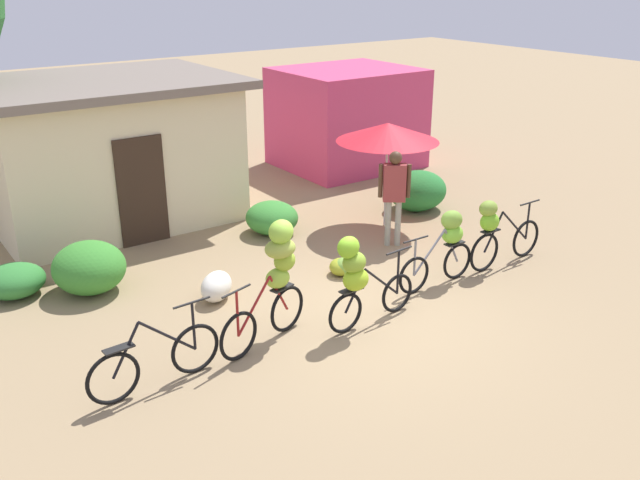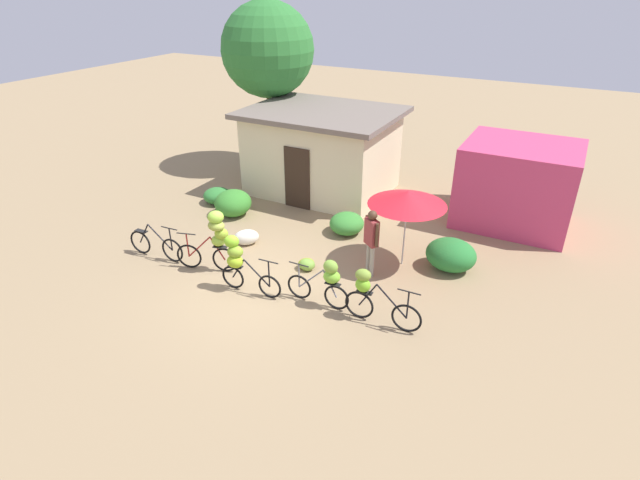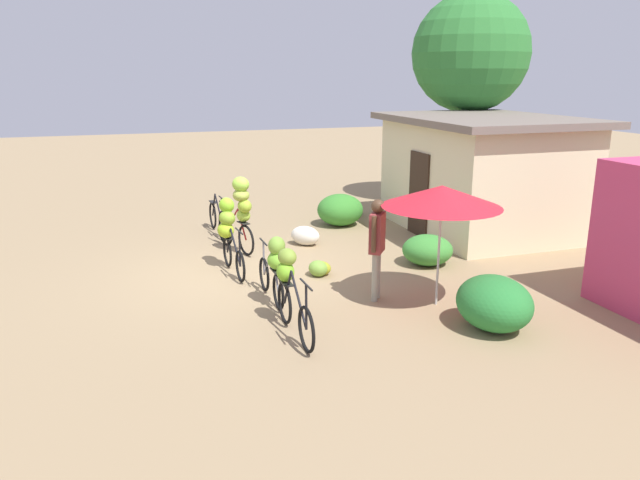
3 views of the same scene
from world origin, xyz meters
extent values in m
plane|color=#957C59|center=(0.00, 0.00, 0.00)|extent=(60.00, 60.00, 0.00)
cube|color=beige|center=(-1.50, 6.29, 1.32)|extent=(4.45, 3.39, 2.64)
cube|color=#72665B|center=(-1.50, 6.29, 2.72)|extent=(4.95, 3.89, 0.16)
cube|color=#332319|center=(-1.50, 4.57, 1.00)|extent=(0.90, 0.06, 2.00)
cube|color=#CA3B67|center=(4.80, 6.75, 1.22)|extent=(3.20, 2.80, 2.44)
ellipsoid|color=#327D34|center=(-4.03, 3.65, 0.26)|extent=(0.95, 0.90, 0.51)
ellipsoid|color=#39862E|center=(-3.00, 3.13, 0.41)|extent=(1.13, 1.19, 0.81)
ellipsoid|color=#3A8A34|center=(0.68, 3.67, 0.31)|extent=(1.00, 1.04, 0.62)
ellipsoid|color=#297A33|center=(3.89, 3.07, 0.42)|extent=(1.28, 1.09, 0.83)
cylinder|color=beige|center=(2.72, 2.74, 0.99)|extent=(0.04, 0.04, 1.98)
cone|color=red|center=(2.72, 2.74, 1.88)|extent=(1.97, 1.97, 0.35)
torus|color=black|center=(-2.66, 0.04, 0.33)|extent=(0.67, 0.09, 0.67)
torus|color=black|center=(-3.74, -0.03, 0.33)|extent=(0.67, 0.09, 0.67)
cylinder|color=black|center=(-3.55, -0.02, 0.64)|extent=(0.41, 0.06, 0.63)
cylinder|color=black|center=(-3.01, 0.02, 0.64)|extent=(0.73, 0.08, 0.64)
cylinder|color=black|center=(-2.66, 0.04, 0.98)|extent=(0.50, 0.06, 0.03)
cylinder|color=black|center=(-2.66, 0.04, 0.66)|extent=(0.04, 0.04, 0.65)
cube|color=black|center=(-3.63, -0.02, 0.70)|extent=(0.37, 0.16, 0.02)
torus|color=black|center=(-2.06, 0.00, 0.34)|extent=(0.66, 0.24, 0.67)
torus|color=black|center=(-1.14, 0.28, 0.34)|extent=(0.66, 0.24, 0.67)
cylinder|color=maroon|center=(-1.30, 0.23, 0.65)|extent=(0.37, 0.14, 0.64)
cylinder|color=maroon|center=(-1.76, 0.09, 0.65)|extent=(0.64, 0.22, 0.65)
cylinder|color=black|center=(-2.06, 0.00, 0.99)|extent=(0.49, 0.17, 0.03)
cylinder|color=maroon|center=(-2.06, 0.00, 0.66)|extent=(0.04, 0.04, 0.65)
cube|color=black|center=(-1.23, 0.25, 0.70)|extent=(0.38, 0.24, 0.02)
ellipsoid|color=#99C03A|center=(-1.28, 0.27, 0.85)|extent=(0.39, 0.32, 0.28)
ellipsoid|color=#8EAD2D|center=(-1.16, 0.28, 1.08)|extent=(0.42, 0.39, 0.29)
ellipsoid|color=#95A63E|center=(-1.26, 0.23, 1.30)|extent=(0.44, 0.35, 0.26)
ellipsoid|color=#91C43B|center=(-1.24, 0.23, 1.54)|extent=(0.50, 0.48, 0.32)
torus|color=black|center=(0.50, -0.18, 0.30)|extent=(0.60, 0.09, 0.60)
torus|color=black|center=(-0.50, -0.24, 0.30)|extent=(0.60, 0.09, 0.60)
cylinder|color=black|center=(-0.33, -0.23, 0.59)|extent=(0.39, 0.06, 0.59)
cylinder|color=black|center=(0.18, -0.20, 0.59)|extent=(0.68, 0.08, 0.60)
cylinder|color=black|center=(0.50, -0.18, 0.98)|extent=(0.50, 0.06, 0.03)
cylinder|color=black|center=(0.50, -0.18, 0.64)|extent=(0.04, 0.04, 0.68)
cube|color=black|center=(-0.40, -0.23, 0.63)|extent=(0.37, 0.16, 0.02)
ellipsoid|color=#98C024|center=(-0.36, -0.28, 0.80)|extent=(0.44, 0.38, 0.31)
ellipsoid|color=#7FA52B|center=(-0.37, -0.24, 1.04)|extent=(0.45, 0.40, 0.29)
ellipsoid|color=#7DBD24|center=(-0.46, -0.22, 1.28)|extent=(0.43, 0.39, 0.30)
torus|color=black|center=(1.12, 0.14, 0.31)|extent=(0.62, 0.06, 0.62)
torus|color=black|center=(2.08, 0.15, 0.31)|extent=(0.62, 0.06, 0.62)
cylinder|color=slate|center=(1.91, 0.14, 0.62)|extent=(0.37, 0.04, 0.64)
cylinder|color=slate|center=(1.43, 0.14, 0.62)|extent=(0.65, 0.04, 0.65)
cylinder|color=black|center=(1.12, 0.14, 0.91)|extent=(0.50, 0.03, 0.03)
cylinder|color=slate|center=(1.12, 0.14, 0.61)|extent=(0.04, 0.04, 0.61)
cube|color=black|center=(1.98, 0.14, 0.65)|extent=(0.36, 0.14, 0.02)
ellipsoid|color=#79BF32|center=(1.95, 0.17, 0.81)|extent=(0.43, 0.37, 0.30)
ellipsoid|color=#78A537|center=(1.91, 0.18, 1.05)|extent=(0.41, 0.36, 0.31)
torus|color=black|center=(3.74, 0.11, 0.34)|extent=(0.68, 0.06, 0.67)
torus|color=black|center=(2.66, 0.09, 0.34)|extent=(0.68, 0.06, 0.67)
cylinder|color=black|center=(2.85, 0.10, 0.66)|extent=(0.41, 0.04, 0.66)
cylinder|color=black|center=(3.39, 0.11, 0.66)|extent=(0.73, 0.05, 0.67)
cylinder|color=black|center=(3.74, 0.11, 1.00)|extent=(0.50, 0.04, 0.03)
cylinder|color=black|center=(3.74, 0.11, 0.67)|extent=(0.04, 0.04, 0.67)
cube|color=black|center=(2.77, 0.09, 0.70)|extent=(0.36, 0.15, 0.02)
ellipsoid|color=#77BD28|center=(2.73, 0.10, 0.87)|extent=(0.37, 0.31, 0.31)
ellipsoid|color=olive|center=(2.71, 0.13, 1.10)|extent=(0.38, 0.32, 0.27)
ellipsoid|color=#97A125|center=(0.61, 1.37, 0.14)|extent=(0.56, 0.57, 0.27)
ellipsoid|color=#76A63C|center=(0.67, 1.31, 0.15)|extent=(0.49, 0.44, 0.31)
ellipsoid|color=silver|center=(-1.51, 1.73, 0.22)|extent=(0.81, 0.80, 0.44)
cylinder|color=gray|center=(2.10, 1.92, 0.43)|extent=(0.11, 0.11, 0.86)
cylinder|color=gray|center=(2.24, 1.81, 0.43)|extent=(0.11, 0.11, 0.86)
cube|color=maroon|center=(2.17, 1.87, 1.20)|extent=(0.44, 0.40, 0.68)
cylinder|color=#4C3321|center=(1.97, 2.02, 1.23)|extent=(0.08, 0.08, 0.61)
cylinder|color=#4C3321|center=(2.37, 1.71, 1.23)|extent=(0.08, 0.08, 0.61)
sphere|color=#4C3321|center=(2.17, 1.87, 1.66)|extent=(0.23, 0.23, 0.23)
camera|label=1|loc=(-5.71, -7.04, 4.83)|focal=38.77mm
camera|label=2|loc=(6.10, -8.24, 6.75)|focal=28.05mm
camera|label=3|loc=(11.20, -2.20, 3.81)|focal=33.89mm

